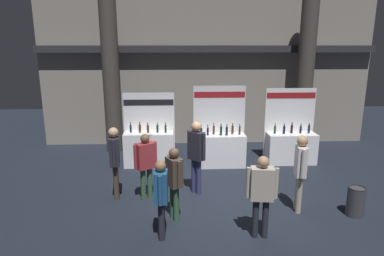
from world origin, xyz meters
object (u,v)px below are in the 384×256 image
object	(u,v)px
exhibitor_booth_1	(220,146)
visitor_0	(174,178)
exhibitor_booth_2	(291,145)
visitor_6	(196,151)
visitor_4	(262,189)
visitor_3	(161,193)
exhibitor_booth_0	(149,146)
trash_bin	(356,201)
visitor_1	(115,157)
visitor_5	(146,160)
visitor_2	(300,167)

from	to	relation	value
exhibitor_booth_1	visitor_0	world-z (taller)	exhibitor_booth_1
exhibitor_booth_2	visitor_6	distance (m)	3.83
exhibitor_booth_2	visitor_4	world-z (taller)	exhibitor_booth_2
visitor_3	visitor_4	world-z (taller)	visitor_4
visitor_0	exhibitor_booth_1	bearing A→B (deg)	129.85
exhibitor_booth_0	trash_bin	xyz separation A→B (m)	(4.76, -3.44, -0.28)
visitor_1	visitor_5	xyz separation A→B (m)	(0.74, -0.04, -0.09)
visitor_0	visitor_1	bearing A→B (deg)	-155.17
exhibitor_booth_0	visitor_2	distance (m)	4.80
visitor_3	visitor_6	xyz separation A→B (m)	(0.78, 2.02, 0.18)
visitor_3	exhibitor_booth_1	bearing A→B (deg)	159.51
exhibitor_booth_2	visitor_0	bearing A→B (deg)	-136.52
exhibitor_booth_0	visitor_4	distance (m)	4.88
trash_bin	visitor_5	world-z (taller)	visitor_5
exhibitor_booth_1	visitor_5	xyz separation A→B (m)	(-2.06, -2.24, 0.37)
exhibitor_booth_0	visitor_1	xyz separation A→B (m)	(-0.62, -2.33, 0.46)
exhibitor_booth_1	visitor_3	bearing A→B (deg)	-112.05
trash_bin	visitor_3	xyz separation A→B (m)	(-4.20, -0.70, 0.60)
exhibitor_booth_1	visitor_4	world-z (taller)	exhibitor_booth_1
visitor_1	visitor_2	distance (m)	4.27
exhibitor_booth_0	visitor_4	size ratio (longest dim) A/B	1.34
visitor_3	visitor_6	world-z (taller)	visitor_6
exhibitor_booth_2	visitor_4	size ratio (longest dim) A/B	1.41
visitor_4	visitor_5	bearing A→B (deg)	148.70
exhibitor_booth_1	visitor_2	distance (m)	3.38
exhibitor_booth_0	visitor_3	size ratio (longest dim) A/B	1.40
exhibitor_booth_1	visitor_1	xyz separation A→B (m)	(-2.80, -2.20, 0.46)
visitor_0	visitor_4	bearing A→B (deg)	37.74
exhibitor_booth_2	visitor_5	world-z (taller)	exhibitor_booth_2
visitor_5	visitor_6	bearing A→B (deg)	-20.61
visitor_1	visitor_5	distance (m)	0.74
visitor_0	visitor_4	xyz separation A→B (m)	(1.66, -0.77, 0.05)
exhibitor_booth_2	visitor_6	bearing A→B (deg)	-145.32
trash_bin	exhibitor_booth_2	bearing A→B (deg)	94.93
visitor_2	visitor_3	xyz separation A→B (m)	(-3.01, -0.96, -0.11)
trash_bin	visitor_1	world-z (taller)	visitor_1
visitor_4	visitor_5	xyz separation A→B (m)	(-2.34, 1.82, -0.02)
visitor_6	trash_bin	bearing A→B (deg)	-156.64
visitor_2	visitor_6	world-z (taller)	visitor_6
exhibitor_booth_1	visitor_6	size ratio (longest dim) A/B	1.32
exhibitor_booth_2	visitor_5	bearing A→B (deg)	-150.99
exhibitor_booth_1	visitor_3	xyz separation A→B (m)	(-1.62, -4.01, 0.32)
visitor_3	visitor_2	bearing A→B (deg)	109.22
visitor_2	visitor_5	bearing A→B (deg)	-95.66
visitor_0	visitor_4	world-z (taller)	visitor_4
visitor_2	visitor_4	world-z (taller)	visitor_2
visitor_1	exhibitor_booth_1	bearing A→B (deg)	-59.46
trash_bin	visitor_6	xyz separation A→B (m)	(-3.42, 1.32, 0.79)
visitor_4	visitor_6	xyz separation A→B (m)	(-1.12, 2.07, 0.12)
exhibitor_booth_2	trash_bin	size ratio (longest dim) A/B	3.53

